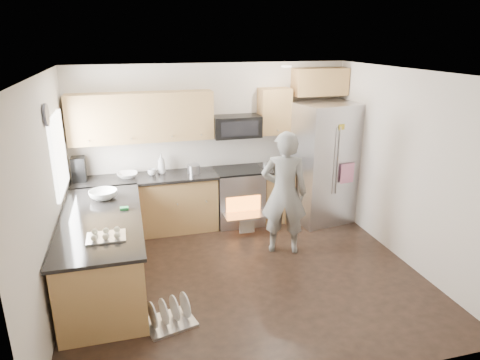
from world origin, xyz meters
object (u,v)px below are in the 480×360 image
object	(u,v)px
stove_range	(238,184)
dish_rack	(170,317)
person	(284,193)
refrigerator	(325,163)

from	to	relation	value
stove_range	dish_rack	bearing A→B (deg)	-120.22
person	dish_rack	world-z (taller)	person
stove_range	person	size ratio (longest dim) A/B	1.00
stove_range	refrigerator	xyz separation A→B (m)	(1.42, -0.24, 0.32)
person	dish_rack	distance (m)	2.34
refrigerator	stove_range	bearing A→B (deg)	160.30
stove_range	person	xyz separation A→B (m)	(0.36, -1.16, 0.22)
stove_range	person	bearing A→B (deg)	-72.56
refrigerator	person	distance (m)	1.40
refrigerator	person	size ratio (longest dim) A/B	1.11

